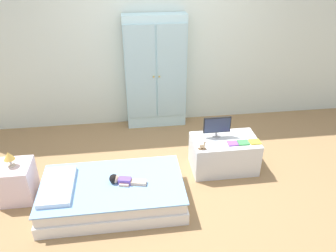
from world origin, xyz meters
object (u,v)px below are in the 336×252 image
table_lamp (9,157)px  wardrobe (156,73)px  bed (113,193)px  book_yellow (255,142)px  tv_stand (224,154)px  rocking_horse_toy (203,146)px  tv_monitor (217,126)px  book_green (243,143)px  nightstand (16,182)px  book_purple (233,143)px  doll (121,180)px

table_lamp → wardrobe: (1.67, 1.46, 0.28)m
bed → book_yellow: 1.73m
tv_stand → book_yellow: 0.41m
wardrobe → rocking_horse_toy: wardrobe is taller
bed → tv_monitor: tv_monitor is taller
tv_monitor → book_green: (0.28, -0.19, -0.14)m
nightstand → tv_stand: nightstand is taller
bed → book_purple: (1.40, 0.36, 0.29)m
nightstand → bed: bearing=-12.9°
doll → tv_stand: 1.34m
book_purple → nightstand: bearing=-177.1°
table_lamp → tv_monitor: size_ratio=0.52×
wardrobe → tv_stand: bearing=-60.1°
doll → wardrobe: (0.54, 1.70, 0.52)m
doll → table_lamp: 1.18m
doll → book_green: book_green is taller
tv_monitor → nightstand: bearing=-172.3°
rocking_horse_toy → book_yellow: rocking_horse_toy is taller
rocking_horse_toy → book_purple: (0.37, 0.06, -0.04)m
wardrobe → book_yellow: wardrobe is taller
bed → nightstand: bearing=167.1°
doll → wardrobe: size_ratio=0.24×
doll → book_purple: 1.36m
nightstand → book_purple: (2.44, 0.12, 0.21)m
table_lamp → wardrobe: 2.24m
doll → wardrobe: bearing=72.2°
wardrobe → book_yellow: size_ratio=13.06×
wardrobe → book_green: (0.89, -1.33, -0.40)m
table_lamp → tv_monitor: bearing=7.7°
tv_monitor → bed: bearing=-156.5°
book_green → nightstand: bearing=-177.3°
tv_stand → book_green: 0.30m
wardrobe → tv_monitor: 1.33m
nightstand → tv_stand: bearing=5.5°
tv_monitor → book_yellow: size_ratio=2.62×
tv_monitor → book_yellow: bearing=-24.3°
bed → table_lamp: table_lamp is taller
nightstand → book_yellow: size_ratio=3.37×
table_lamp → tv_monitor: (2.29, 0.31, 0.02)m
doll → book_yellow: size_ratio=3.09×
table_lamp → book_yellow: (2.71, 0.12, -0.12)m
nightstand → table_lamp: size_ratio=2.45×
tv_monitor → table_lamp: bearing=-172.3°
nightstand → book_green: (2.57, 0.12, 0.21)m
tv_monitor → doll: bearing=-154.7°
bed → table_lamp: size_ratio=8.67×
nightstand → tv_stand: (2.38, 0.23, -0.01)m
nightstand → rocking_horse_toy: (2.07, 0.06, 0.25)m
doll → rocking_horse_toy: (0.94, 0.30, 0.15)m
bed → table_lamp: 1.14m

